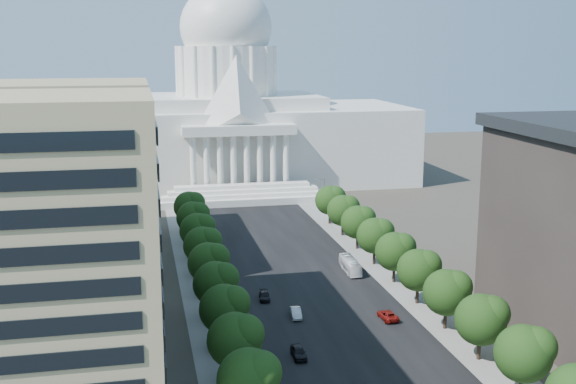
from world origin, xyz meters
TOP-DOWN VIEW (x-y plane):
  - road_asphalt at (0.00, 90.00)m, footprint 30.00×260.00m
  - sidewalk_left at (-19.00, 90.00)m, footprint 8.00×260.00m
  - sidewalk_right at (19.00, 90.00)m, footprint 8.00×260.00m
  - capitol at (0.00, 184.89)m, footprint 120.00×56.00m
  - office_block_left at (-48.00, 42.00)m, footprint 40.00×52.00m
  - office_block_left_far at (-48.00, 100.00)m, footprint 38.00×52.00m
  - tree_l_b at (-17.66, 23.81)m, footprint 7.79×7.60m
  - tree_l_c at (-17.66, 35.81)m, footprint 7.79×7.60m
  - tree_l_d at (-17.66, 47.81)m, footprint 7.79×7.60m
  - tree_l_e at (-17.66, 59.81)m, footprint 7.79×7.60m
  - tree_l_f at (-17.66, 71.81)m, footprint 7.79×7.60m
  - tree_l_g at (-17.66, 83.81)m, footprint 7.79×7.60m
  - tree_l_h at (-17.66, 95.81)m, footprint 7.79×7.60m
  - tree_l_i at (-17.66, 107.81)m, footprint 7.79×7.60m
  - tree_l_j at (-17.66, 119.81)m, footprint 7.79×7.60m
  - tree_r_b at (18.34, 23.81)m, footprint 7.79×7.60m
  - tree_r_c at (18.34, 35.81)m, footprint 7.79×7.60m
  - tree_r_d at (18.34, 47.81)m, footprint 7.79×7.60m
  - tree_r_e at (18.34, 59.81)m, footprint 7.79×7.60m
  - tree_r_f at (18.34, 71.81)m, footprint 7.79×7.60m
  - tree_r_g at (18.34, 83.81)m, footprint 7.79×7.60m
  - tree_r_h at (18.34, 95.81)m, footprint 7.79×7.60m
  - tree_r_i at (18.34, 107.81)m, footprint 7.79×7.60m
  - tree_r_j at (18.34, 119.81)m, footprint 7.79×7.60m
  - streetlight_b at (19.90, 35.00)m, footprint 2.61×0.44m
  - streetlight_c at (19.90, 60.00)m, footprint 2.61×0.44m
  - streetlight_d at (19.90, 85.00)m, footprint 2.61×0.44m
  - streetlight_e at (19.90, 110.00)m, footprint 2.61×0.44m
  - streetlight_f at (19.90, 135.00)m, footprint 2.61×0.44m
  - car_dark_a at (-7.76, 41.97)m, footprint 2.05×4.87m
  - car_silver at (-4.67, 57.76)m, footprint 2.10×4.88m
  - car_red at (10.22, 53.62)m, footprint 2.65×5.34m
  - car_dark_b at (-8.41, 67.30)m, footprint 2.29×4.72m
  - city_bus at (11.54, 79.94)m, footprint 2.77×10.23m

SIDE VIEW (x-z plane):
  - road_asphalt at x=0.00m, z-range -0.01..0.01m
  - sidewalk_left at x=-19.00m, z-range -0.01..0.01m
  - sidewalk_right at x=19.00m, z-range -0.01..0.01m
  - car_dark_b at x=-8.41m, z-range 0.00..1.32m
  - car_red at x=10.22m, z-range 0.00..1.46m
  - car_silver at x=-4.67m, z-range 0.00..1.56m
  - car_dark_a at x=-7.76m, z-range 0.00..1.65m
  - city_bus at x=11.54m, z-range 0.00..2.82m
  - streetlight_b at x=19.90m, z-range 1.32..10.32m
  - streetlight_c at x=19.90m, z-range 1.32..10.32m
  - streetlight_d at x=19.90m, z-range 1.32..10.32m
  - streetlight_e at x=19.90m, z-range 1.32..10.32m
  - streetlight_f at x=19.90m, z-range 1.32..10.32m
  - tree_l_b at x=-17.66m, z-range 1.47..11.44m
  - tree_l_c at x=-17.66m, z-range 1.47..11.44m
  - tree_l_d at x=-17.66m, z-range 1.47..11.44m
  - tree_l_e at x=-17.66m, z-range 1.47..11.44m
  - tree_l_f at x=-17.66m, z-range 1.47..11.44m
  - tree_l_g at x=-17.66m, z-range 1.47..11.44m
  - tree_l_h at x=-17.66m, z-range 1.47..11.44m
  - tree_l_i at x=-17.66m, z-range 1.47..11.44m
  - tree_l_j at x=-17.66m, z-range 1.47..11.44m
  - tree_r_b at x=18.34m, z-range 1.47..11.44m
  - tree_r_c at x=18.34m, z-range 1.47..11.44m
  - tree_r_d at x=18.34m, z-range 1.47..11.44m
  - tree_r_e at x=18.34m, z-range 1.47..11.44m
  - tree_r_f at x=18.34m, z-range 1.47..11.44m
  - tree_r_g at x=18.34m, z-range 1.47..11.44m
  - tree_r_h at x=18.34m, z-range 1.47..11.44m
  - tree_r_i at x=18.34m, z-range 1.47..11.44m
  - tree_r_j at x=18.34m, z-range 1.47..11.44m
  - office_block_left_far at x=-48.00m, z-range 0.00..30.00m
  - office_block_left at x=-48.00m, z-range 0.00..40.00m
  - capitol at x=0.00m, z-range -16.49..56.51m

